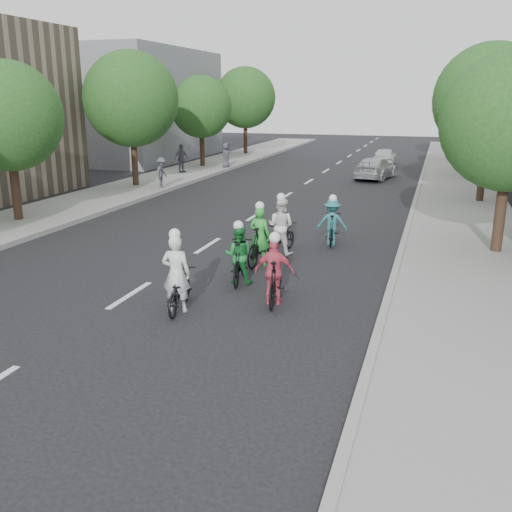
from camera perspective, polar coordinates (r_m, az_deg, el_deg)
The scene contains 25 objects.
ground at distance 14.28m, azimuth -12.51°, elevation -3.85°, with size 120.00×120.00×0.00m, color black.
sidewalk_left at distance 26.63m, azimuth -16.79°, elevation 5.09°, with size 4.00×80.00×0.15m, color gray.
curb_left at distance 25.59m, azimuth -13.16°, elevation 4.97°, with size 0.18×80.00×0.18m, color #999993.
sidewalk_right at distance 22.08m, azimuth 20.10°, elevation 2.70°, with size 4.00×80.00×0.15m, color gray.
curb_right at distance 22.07m, azimuth 15.05°, elevation 3.16°, with size 0.18×80.00×0.18m, color #999993.
bldg_sw at distance 45.73m, azimuth -12.79°, elevation 14.52°, with size 10.00×14.00×8.00m, color slate.
tree_l_2 at distance 23.20m, azimuth -23.63°, elevation 12.67°, with size 4.00×4.00×5.97m.
tree_l_3 at distance 30.57m, azimuth -12.38°, elevation 15.07°, with size 4.80×4.80×6.93m.
tree_l_4 at distance 38.66m, azimuth -5.51°, elevation 14.61°, with size 4.00×4.00×5.97m.
tree_l_5 at distance 47.06m, azimuth -1.08°, elevation 15.54°, with size 4.80×4.80×6.93m.
tree_r_0 at distance 18.27m, azimuth 24.14°, elevation 12.12°, with size 4.00×4.00×5.97m.
tree_r_1 at distance 27.23m, azimuth 22.37°, elevation 14.24°, with size 4.80×4.80×6.93m.
tree_r_2 at distance 36.22m, azimuth 21.29°, elevation 13.57°, with size 4.00×4.00×5.97m.
tree_r_3 at distance 45.20m, azimuth 20.78°, elevation 14.56°, with size 4.80×4.80×6.93m.
cyclist_0 at distance 17.51m, azimuth 2.52°, elevation 2.44°, with size 0.94×1.79×1.88m.
cyclist_1 at distance 12.94m, azimuth -7.82°, elevation -2.82°, with size 0.88×1.79×1.91m.
cyclist_2 at distance 13.24m, azimuth 1.92°, elevation -2.09°, with size 0.96×1.87×1.72m.
cyclist_3 at distance 16.29m, azimuth 0.45°, elevation 1.39°, with size 0.71×1.93×1.85m.
cyclist_4 at distance 14.71m, azimuth -1.67°, elevation -0.26°, with size 0.85×1.95×1.66m.
cyclist_5 at distance 18.65m, azimuth 7.63°, elevation 3.06°, with size 1.03×1.76×1.66m.
follow_car_lead at distance 34.23m, azimuth 11.87°, elevation 8.58°, with size 1.73×4.25×1.23m, color #BCBBC0.
follow_car_trail at distance 40.90m, azimuth 12.74°, elevation 9.66°, with size 1.46×3.63×1.24m, color silver.
spectator_0 at distance 29.55m, azimuth -9.42°, elevation 8.21°, with size 1.00×0.57×1.55m, color #4F505D.
spectator_1 at distance 35.47m, azimuth -7.49°, elevation 9.67°, with size 1.01×0.42×1.73m, color #535260.
spectator_2 at distance 37.70m, azimuth -3.04°, elevation 10.03°, with size 0.78×0.51×1.59m, color #4A4753.
Camera 1 is at (6.93, -11.56, 4.70)m, focal length 40.00 mm.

